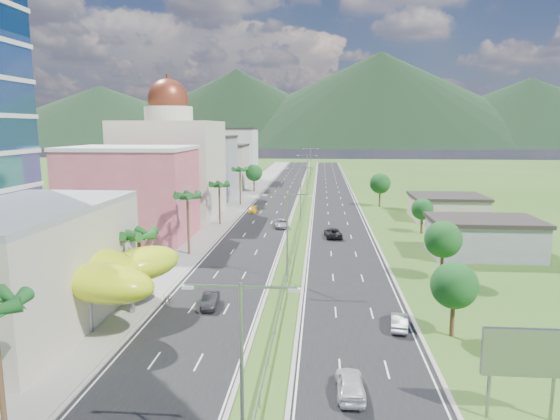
# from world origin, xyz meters

# --- Properties ---
(ground) EXTENTS (500.00, 500.00, 0.00)m
(ground) POSITION_xyz_m (0.00, 0.00, 0.00)
(ground) COLOR #2D5119
(ground) RESTS_ON ground
(road_left) EXTENTS (11.00, 260.00, 0.04)m
(road_left) POSITION_xyz_m (-7.50, 90.00, 0.02)
(road_left) COLOR black
(road_left) RESTS_ON ground
(road_right) EXTENTS (11.00, 260.00, 0.04)m
(road_right) POSITION_xyz_m (7.50, 90.00, 0.02)
(road_right) COLOR black
(road_right) RESTS_ON ground
(sidewalk_left) EXTENTS (7.00, 260.00, 0.12)m
(sidewalk_left) POSITION_xyz_m (-17.00, 90.00, 0.06)
(sidewalk_left) COLOR gray
(sidewalk_left) RESTS_ON ground
(median_guardrail) EXTENTS (0.10, 216.06, 0.76)m
(median_guardrail) POSITION_xyz_m (0.00, 71.99, 0.62)
(median_guardrail) COLOR gray
(median_guardrail) RESTS_ON ground
(streetlight_median_a) EXTENTS (6.04, 0.25, 11.00)m
(streetlight_median_a) POSITION_xyz_m (0.00, -25.00, 6.75)
(streetlight_median_a) COLOR gray
(streetlight_median_a) RESTS_ON ground
(streetlight_median_b) EXTENTS (6.04, 0.25, 11.00)m
(streetlight_median_b) POSITION_xyz_m (0.00, 10.00, 6.75)
(streetlight_median_b) COLOR gray
(streetlight_median_b) RESTS_ON ground
(streetlight_median_c) EXTENTS (6.04, 0.25, 11.00)m
(streetlight_median_c) POSITION_xyz_m (0.00, 50.00, 6.75)
(streetlight_median_c) COLOR gray
(streetlight_median_c) RESTS_ON ground
(streetlight_median_d) EXTENTS (6.04, 0.25, 11.00)m
(streetlight_median_d) POSITION_xyz_m (0.00, 95.00, 6.75)
(streetlight_median_d) COLOR gray
(streetlight_median_d) RESTS_ON ground
(streetlight_median_e) EXTENTS (6.04, 0.25, 11.00)m
(streetlight_median_e) POSITION_xyz_m (0.00, 140.00, 6.75)
(streetlight_median_e) COLOR gray
(streetlight_median_e) RESTS_ON ground
(lime_canopy) EXTENTS (18.00, 15.00, 7.40)m
(lime_canopy) POSITION_xyz_m (-20.00, -4.00, 4.99)
(lime_canopy) COLOR #C4E015
(lime_canopy) RESTS_ON ground
(pink_shophouse) EXTENTS (20.00, 15.00, 15.00)m
(pink_shophouse) POSITION_xyz_m (-28.00, 32.00, 7.50)
(pink_shophouse) COLOR #C7515C
(pink_shophouse) RESTS_ON ground
(domed_building) EXTENTS (20.00, 20.00, 28.70)m
(domed_building) POSITION_xyz_m (-28.00, 55.00, 11.35)
(domed_building) COLOR beige
(domed_building) RESTS_ON ground
(midrise_grey) EXTENTS (16.00, 15.00, 16.00)m
(midrise_grey) POSITION_xyz_m (-27.00, 80.00, 8.00)
(midrise_grey) COLOR gray
(midrise_grey) RESTS_ON ground
(midrise_beige) EXTENTS (16.00, 15.00, 13.00)m
(midrise_beige) POSITION_xyz_m (-27.00, 102.00, 6.50)
(midrise_beige) COLOR #B8B097
(midrise_beige) RESTS_ON ground
(midrise_white) EXTENTS (16.00, 15.00, 18.00)m
(midrise_white) POSITION_xyz_m (-27.00, 125.00, 9.00)
(midrise_white) COLOR silver
(midrise_white) RESTS_ON ground
(billboard) EXTENTS (5.20, 0.35, 6.20)m
(billboard) POSITION_xyz_m (17.00, -18.00, 4.42)
(billboard) COLOR gray
(billboard) RESTS_ON ground
(shed_near) EXTENTS (15.00, 10.00, 5.00)m
(shed_near) POSITION_xyz_m (28.00, 25.00, 2.50)
(shed_near) COLOR gray
(shed_near) RESTS_ON ground
(shed_far) EXTENTS (14.00, 12.00, 4.40)m
(shed_far) POSITION_xyz_m (30.00, 55.00, 2.20)
(shed_far) COLOR #B8B097
(shed_far) RESTS_ON ground
(palm_tree_b) EXTENTS (3.60, 3.60, 8.10)m
(palm_tree_b) POSITION_xyz_m (-15.50, 2.00, 7.06)
(palm_tree_b) COLOR #47301C
(palm_tree_b) RESTS_ON ground
(palm_tree_c) EXTENTS (3.60, 3.60, 9.60)m
(palm_tree_c) POSITION_xyz_m (-15.50, 22.00, 8.50)
(palm_tree_c) COLOR #47301C
(palm_tree_c) RESTS_ON ground
(palm_tree_d) EXTENTS (3.60, 3.60, 8.60)m
(palm_tree_d) POSITION_xyz_m (-15.50, 45.00, 7.54)
(palm_tree_d) COLOR #47301C
(palm_tree_d) RESTS_ON ground
(palm_tree_e) EXTENTS (3.60, 3.60, 9.40)m
(palm_tree_e) POSITION_xyz_m (-15.50, 70.00, 8.31)
(palm_tree_e) COLOR #47301C
(palm_tree_e) RESTS_ON ground
(leafy_tree_lfar) EXTENTS (4.90, 4.90, 8.05)m
(leafy_tree_lfar) POSITION_xyz_m (-15.50, 95.00, 5.58)
(leafy_tree_lfar) COLOR #47301C
(leafy_tree_lfar) RESTS_ON ground
(leafy_tree_ra) EXTENTS (4.20, 4.20, 6.90)m
(leafy_tree_ra) POSITION_xyz_m (16.00, -5.00, 4.78)
(leafy_tree_ra) COLOR #47301C
(leafy_tree_ra) RESTS_ON ground
(leafy_tree_rb) EXTENTS (4.55, 4.55, 7.47)m
(leafy_tree_rb) POSITION_xyz_m (19.00, 12.00, 5.18)
(leafy_tree_rb) COLOR #47301C
(leafy_tree_rb) RESTS_ON ground
(leafy_tree_rc) EXTENTS (3.85, 3.85, 6.33)m
(leafy_tree_rc) POSITION_xyz_m (22.00, 40.00, 4.37)
(leafy_tree_rc) COLOR #47301C
(leafy_tree_rc) RESTS_ON ground
(leafy_tree_rd) EXTENTS (4.90, 4.90, 8.05)m
(leafy_tree_rd) POSITION_xyz_m (18.00, 70.00, 5.58)
(leafy_tree_rd) COLOR #47301C
(leafy_tree_rd) RESTS_ON ground
(mountain_ridge) EXTENTS (860.00, 140.00, 90.00)m
(mountain_ridge) POSITION_xyz_m (60.00, 450.00, 0.00)
(mountain_ridge) COLOR black
(mountain_ridge) RESTS_ON ground
(car_dark_left) EXTENTS (1.90, 4.54, 1.46)m
(car_dark_left) POSITION_xyz_m (-7.47, 0.41, 0.77)
(car_dark_left) COLOR black
(car_dark_left) RESTS_ON road_left
(car_silver_mid_left) EXTENTS (3.41, 5.93, 1.56)m
(car_silver_mid_left) POSITION_xyz_m (-3.33, 43.14, 0.82)
(car_silver_mid_left) COLOR #A1A3A8
(car_silver_mid_left) RESTS_ON road_left
(car_yellow_far_left) EXTENTS (1.91, 4.40, 1.26)m
(car_yellow_far_left) POSITION_xyz_m (-10.95, 59.30, 0.67)
(car_yellow_far_left) COLOR yellow
(car_yellow_far_left) RESTS_ON road_left
(car_white_near_right) EXTENTS (2.08, 4.95, 1.67)m
(car_white_near_right) POSITION_xyz_m (6.24, -16.00, 0.88)
(car_white_near_right) COLOR silver
(car_white_near_right) RESTS_ON road_right
(car_silver_right) EXTENTS (2.06, 4.44, 1.41)m
(car_silver_right) POSITION_xyz_m (11.49, -3.74, 0.75)
(car_silver_right) COLOR #9C9EA3
(car_silver_right) RESTS_ON road_right
(car_dark_far_right) EXTENTS (3.22, 5.97, 1.59)m
(car_dark_far_right) POSITION_xyz_m (6.18, 35.22, 0.83)
(car_dark_far_right) COLOR black
(car_dark_far_right) RESTS_ON road_right
(motorcycle) EXTENTS (0.87, 1.95, 1.21)m
(motorcycle) POSITION_xyz_m (-12.30, 1.05, 0.64)
(motorcycle) COLOR black
(motorcycle) RESTS_ON road_left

